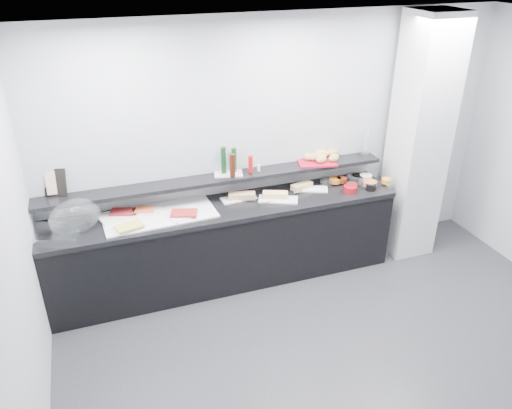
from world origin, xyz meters
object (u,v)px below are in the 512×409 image
object	(u,v)px
condiment_tray	(228,174)
carafe	(366,143)
cloche_base	(54,232)
framed_print	(55,182)
sandwich_plate_mid	(278,199)
bread_tray	(317,162)

from	to	relation	value
condiment_tray	carafe	world-z (taller)	carafe
cloche_base	carafe	distance (m)	3.34
carafe	framed_print	bearing A→B (deg)	178.39
sandwich_plate_mid	carafe	size ratio (longest dim) A/B	1.34
cloche_base	bread_tray	world-z (taller)	bread_tray
condiment_tray	bread_tray	size ratio (longest dim) A/B	0.71
cloche_base	sandwich_plate_mid	bearing A→B (deg)	16.75
framed_print	condiment_tray	distance (m)	1.67
sandwich_plate_mid	framed_print	size ratio (longest dim) A/B	1.55
framed_print	condiment_tray	xyz separation A→B (m)	(1.66, -0.08, -0.12)
sandwich_plate_mid	carafe	xyz separation A→B (m)	(1.13, 0.25, 0.39)
condiment_tray	bread_tray	bearing A→B (deg)	11.11
sandwich_plate_mid	bread_tray	bearing A→B (deg)	48.70
cloche_base	framed_print	size ratio (longest dim) A/B	1.92
bread_tray	carafe	bearing A→B (deg)	13.90
cloche_base	bread_tray	distance (m)	2.73
condiment_tray	carafe	distance (m)	1.59
bread_tray	carafe	size ratio (longest dim) A/B	1.35
framed_print	carafe	bearing A→B (deg)	17.92
carafe	cloche_base	bearing A→B (deg)	-176.32
sandwich_plate_mid	bread_tray	size ratio (longest dim) A/B	1.00
sandwich_plate_mid	carafe	distance (m)	1.22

